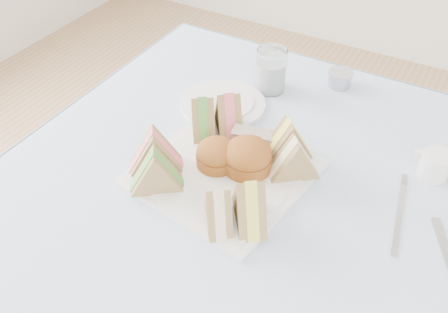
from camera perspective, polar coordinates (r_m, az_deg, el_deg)
The scene contains 19 objects.
table at distance 1.29m, azimuth 3.14°, elevation -15.08°, with size 0.90×0.90×0.74m, color brown.
tablecloth at distance 1.00m, azimuth 3.91°, elevation -3.08°, with size 1.02×1.02×0.01m, color silver.
serving_plate at distance 1.00m, azimuth -0.00°, elevation -1.89°, with size 0.31×0.31×0.01m, color white.
sandwich_fl_a at distance 0.98m, azimuth -7.92°, elevation 0.80°, with size 0.11×0.05×0.10m, color #9B7D4D, non-canonical shape.
sandwich_fl_b at distance 0.94m, azimuth -7.81°, elevation -1.46°, with size 0.10×0.05×0.09m, color #9B7D4D, non-canonical shape.
sandwich_fr_a at distance 0.88m, azimuth 2.97°, elevation -5.07°, with size 0.11×0.05×0.09m, color #9B7D4D, non-canonical shape.
sandwich_fr_b at distance 0.87m, azimuth -0.64°, elevation -5.72°, with size 0.09×0.04×0.08m, color #9B7D4D, non-canonical shape.
sandwich_bl_a at distance 1.07m, azimuth -2.43°, elevation 4.81°, with size 0.10×0.05×0.09m, color #9B7D4D, non-canonical shape.
sandwich_bl_b at distance 1.08m, azimuth 0.52°, elevation 5.15°, with size 0.11×0.05×0.09m, color #9B7D4D, non-canonical shape.
sandwich_br_a at distance 0.97m, azimuth 8.03°, elevation -0.06°, with size 0.10×0.05×0.09m, color #9B7D4D, non-canonical shape.
sandwich_br_b at distance 1.01m, azimuth 7.29°, elevation 2.04°, with size 0.10×0.05×0.09m, color #9B7D4D, non-canonical shape.
scone_left at distance 0.99m, azimuth -0.82°, elevation 0.27°, with size 0.08×0.08×0.06m, color #A75C22.
scone_right at distance 0.98m, azimuth 2.72°, elevation 0.01°, with size 0.10×0.10×0.07m, color #A75C22.
pastry_slice at distance 1.04m, azimuth 3.39°, elevation 1.90°, with size 0.09×0.04×0.04m, color #C5AD89.
side_plate at distance 1.19m, azimuth -0.08°, elevation 6.01°, with size 0.20×0.20×0.01m, color white.
water_glass at distance 1.23m, azimuth 5.40°, elevation 9.80°, with size 0.07×0.07×0.11m, color white.
tea_strainer at distance 1.29m, azimuth 13.10°, elevation 8.54°, with size 0.06×0.06×0.04m, color #A9AAB6.
fork at distance 0.98m, azimuth 19.35°, elevation -6.72°, with size 0.01×0.18×0.00m, color #A9AAB6.
creamer_jug at distance 1.08m, azimuth 23.01°, elevation -0.88°, with size 0.06×0.06×0.05m, color white.
Camera 1 is at (0.29, -0.65, 1.44)m, focal length 40.00 mm.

